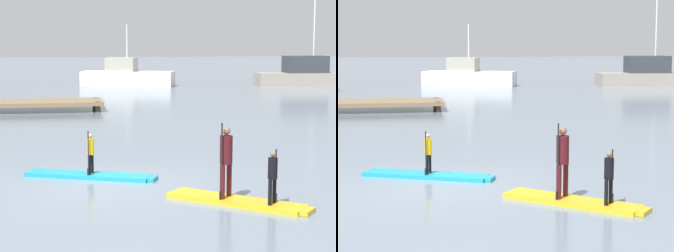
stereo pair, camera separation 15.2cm
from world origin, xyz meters
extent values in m
plane|color=gray|center=(0.00, 0.00, 0.00)|extent=(240.00, 240.00, 0.00)
cube|color=#1E9EB2|center=(-0.44, 1.15, 0.05)|extent=(3.26, 1.89, 0.10)
cube|color=#1E9EB2|center=(1.11, 0.49, 0.05)|extent=(0.40, 0.52, 0.09)
cylinder|color=black|center=(-0.32, 1.21, 0.35)|extent=(0.07, 0.07, 0.49)
cylinder|color=black|center=(-0.40, 1.02, 0.35)|extent=(0.07, 0.07, 0.49)
cylinder|color=#F2B20C|center=(-0.36, 1.11, 0.79)|extent=(0.24, 0.24, 0.41)
sphere|color=tan|center=(-0.36, 1.11, 1.08)|extent=(0.12, 0.12, 0.12)
cylinder|color=black|center=(-0.42, 0.97, 0.66)|extent=(0.03, 0.03, 1.12)
cube|color=black|center=(-0.42, 0.97, 0.19)|extent=(0.08, 0.14, 0.18)
cube|color=gold|center=(2.58, -2.05, 0.05)|extent=(2.79, 2.57, 0.10)
cube|color=gold|center=(3.78, -3.10, 0.05)|extent=(0.51, 0.54, 0.09)
cylinder|color=#4C1419|center=(2.51, -1.78, 0.47)|extent=(0.11, 0.11, 0.74)
cylinder|color=#4C1419|center=(2.30, -2.02, 0.47)|extent=(0.11, 0.11, 0.74)
cylinder|color=#4C1419|center=(2.41, -1.90, 1.15)|extent=(0.39, 0.39, 0.61)
sphere|color=#8C664C|center=(2.41, -1.90, 1.57)|extent=(0.18, 0.18, 0.18)
cylinder|color=black|center=(2.27, -2.06, 0.93)|extent=(0.03, 0.03, 1.65)
cube|color=black|center=(2.27, -2.06, 0.19)|extent=(0.11, 0.13, 0.18)
cylinder|color=black|center=(3.30, -2.52, 0.37)|extent=(0.08, 0.08, 0.54)
cylinder|color=black|center=(3.14, -2.70, 0.37)|extent=(0.08, 0.08, 0.54)
cylinder|color=black|center=(3.22, -2.61, 0.86)|extent=(0.28, 0.28, 0.44)
sphere|color=#8C664C|center=(3.22, -2.61, 1.16)|extent=(0.13, 0.13, 0.13)
cylinder|color=black|center=(3.33, -2.48, 0.67)|extent=(0.03, 0.03, 1.14)
cube|color=black|center=(3.33, -2.48, 0.19)|extent=(0.11, 0.13, 0.18)
cube|color=#9E9384|center=(17.69, 31.76, 0.51)|extent=(8.13, 2.69, 1.02)
cube|color=#33383D|center=(17.46, 31.77, 1.66)|extent=(3.25, 2.10, 1.29)
cylinder|color=silver|center=(18.09, 31.74, 4.75)|extent=(0.12, 0.12, 4.89)
cube|color=silver|center=(4.03, 33.98, 0.56)|extent=(7.37, 4.40, 1.13)
cube|color=#B2AD9E|center=(3.57, 34.14, 1.65)|extent=(2.67, 2.41, 1.04)
cylinder|color=silver|center=(3.98, 33.99, 3.42)|extent=(0.12, 0.12, 2.52)
cylinder|color=#473828|center=(0.68, 16.21, 0.25)|extent=(0.28, 0.28, 0.50)
cylinder|color=#473828|center=(0.68, 18.39, 0.25)|extent=(0.28, 0.28, 0.50)
camera|label=1|loc=(-1.08, -15.11, 3.49)|focal=68.62mm
camera|label=2|loc=(-0.93, -15.14, 3.49)|focal=68.62mm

